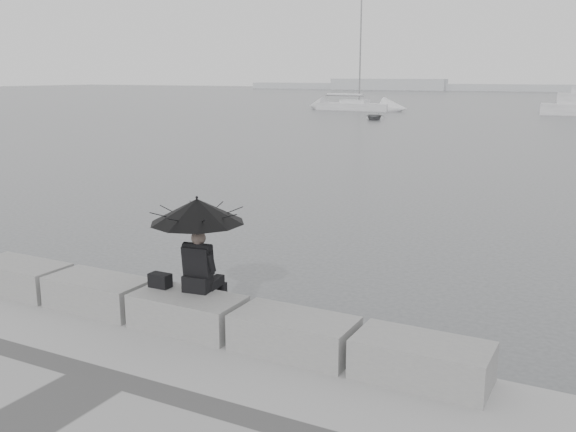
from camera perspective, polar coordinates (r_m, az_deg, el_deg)
The scene contains 11 objects.
ground at distance 9.94m, azimuth -7.18°, elevation -11.69°, with size 360.00×360.00×0.00m, color #434548.
stone_block_far_left at distance 11.59m, azimuth -22.60°, elevation -5.08°, with size 1.60×0.80×0.50m, color slate.
stone_block_left at distance 10.38m, azimuth -16.52°, elevation -6.62°, with size 1.60×0.80×0.50m, color slate.
stone_block_centre at distance 9.32m, azimuth -8.90°, elevation -8.45°, with size 1.60×0.80×0.50m, color slate.
stone_block_right at distance 8.48m, azimuth 0.53°, elevation -10.47°, with size 1.60×0.80×0.50m, color slate.
stone_block_far_right at distance 7.91m, azimuth 11.81°, elevation -12.50°, with size 1.60×0.80×0.50m, color slate.
seated_person at distance 9.13m, azimuth -8.08°, elevation -0.39°, with size 1.35×1.35×1.39m.
bag at distance 9.62m, azimuth -11.30°, elevation -5.63°, with size 0.32×0.18×0.21m, color black.
distant_landmass at distance 162.49m, azimuth 23.45°, elevation 10.41°, with size 180.00×8.00×2.80m.
sailboat_left at distance 74.14m, azimuth 5.95°, elevation 9.72°, with size 8.98×3.06×12.90m.
dinghy at distance 59.40m, azimuth 7.66°, elevation 8.75°, with size 3.01×1.27×0.51m, color gray.
Camera 1 is at (5.27, -7.39, 4.06)m, focal length 40.00 mm.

